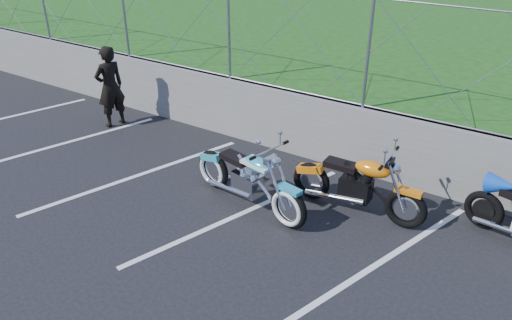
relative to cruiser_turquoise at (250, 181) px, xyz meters
The scene contains 8 objects.
ground 1.37m from the cruiser_turquoise, 89.47° to the right, with size 90.00×90.00×0.00m, color black.
retaining_wall 2.23m from the cruiser_turquoise, 89.70° to the left, with size 30.00×0.22×1.30m, color slate.
grass_field 12.23m from the cruiser_turquoise, 89.95° to the left, with size 30.00×20.00×1.30m, color #194913.
chain_link_fence 2.86m from the cruiser_turquoise, 89.70° to the left, with size 28.00×0.03×2.00m.
parking_lines 1.34m from the cruiser_turquoise, 12.73° to the right, with size 18.29×4.31×0.01m.
cruiser_turquoise is the anchor object (origin of this frame).
naked_orange 1.81m from the cruiser_turquoise, 27.25° to the left, with size 2.36×0.80×1.17m.
person_standing 4.74m from the cruiser_turquoise, 165.75° to the left, with size 0.68×0.45×1.87m, color black.
Camera 1 is at (4.03, -4.74, 4.74)m, focal length 35.00 mm.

